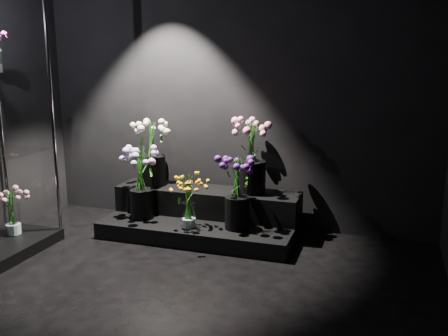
% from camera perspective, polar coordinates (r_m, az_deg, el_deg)
% --- Properties ---
extents(floor, '(4.00, 4.00, 0.00)m').
position_cam_1_polar(floor, '(3.52, -9.28, -16.15)').
color(floor, black).
rests_on(floor, ground).
extents(wall_back, '(4.00, 0.00, 4.00)m').
position_cam_1_polar(wall_back, '(4.95, 0.93, 9.31)').
color(wall_back, black).
rests_on(wall_back, floor).
extents(display_riser, '(1.84, 0.82, 0.41)m').
position_cam_1_polar(display_riser, '(4.89, -2.36, -5.44)').
color(display_riser, black).
rests_on(display_riser, floor).
extents(bouquet_orange_bells, '(0.35, 0.35, 0.49)m').
position_cam_1_polar(bouquet_orange_bells, '(4.55, -4.11, -3.70)').
color(bouquet_orange_bells, white).
rests_on(bouquet_orange_bells, display_riser).
extents(bouquet_lilac, '(0.42, 0.42, 0.69)m').
position_cam_1_polar(bouquet_lilac, '(4.83, -9.47, -1.09)').
color(bouquet_lilac, black).
rests_on(bouquet_lilac, display_riser).
extents(bouquet_purple, '(0.36, 0.36, 0.69)m').
position_cam_1_polar(bouquet_purple, '(4.47, 1.52, -2.19)').
color(bouquet_purple, black).
rests_on(bouquet_purple, display_riser).
extents(bouquet_cream_roses, '(0.46, 0.46, 0.66)m').
position_cam_1_polar(bouquet_cream_roses, '(5.05, -8.26, 2.14)').
color(bouquet_cream_roses, black).
rests_on(bouquet_cream_roses, display_riser).
extents(bouquet_pink_roses, '(0.42, 0.42, 0.70)m').
position_cam_1_polar(bouquet_pink_roses, '(4.72, 3.15, 1.68)').
color(bouquet_pink_roses, black).
rests_on(bouquet_pink_roses, display_riser).
extents(bouquet_case_base_pink, '(0.37, 0.37, 0.44)m').
position_cam_1_polar(bouquet_case_base_pink, '(4.90, -23.10, -4.36)').
color(bouquet_case_base_pink, white).
rests_on(bouquet_case_base_pink, display_case).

